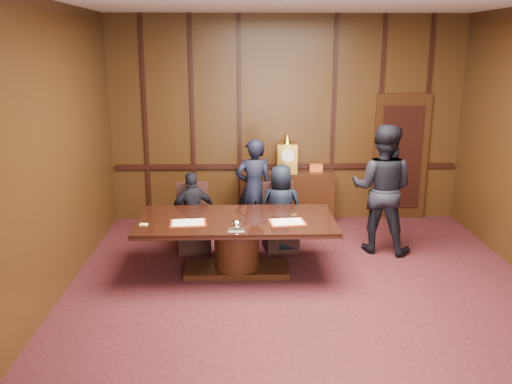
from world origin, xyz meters
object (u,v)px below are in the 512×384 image
at_px(conference_table, 237,236).
at_px(witness_left, 254,189).
at_px(witness_right, 382,189).
at_px(sideboard, 287,195).
at_px(signatory_right, 281,208).
at_px(signatory_left, 193,212).

relative_size(conference_table, witness_left, 1.63).
bearing_deg(witness_right, witness_left, 5.48).
height_order(sideboard, signatory_right, sideboard).
xyz_separation_m(signatory_right, witness_right, (1.48, -0.04, 0.29)).
bearing_deg(sideboard, witness_left, -126.10).
distance_m(conference_table, signatory_right, 1.04).
bearing_deg(conference_table, signatory_left, 129.09).
height_order(sideboard, signatory_left, sideboard).
xyz_separation_m(signatory_right, witness_left, (-0.38, 0.56, 0.15)).
bearing_deg(witness_left, signatory_right, 118.72).
height_order(signatory_left, witness_right, witness_right).
relative_size(signatory_left, signatory_right, 0.92).
relative_size(signatory_left, witness_right, 0.63).
relative_size(signatory_right, witness_right, 0.69).
bearing_deg(witness_right, sideboard, -24.15).
height_order(signatory_left, signatory_right, signatory_right).
height_order(sideboard, conference_table, sideboard).
bearing_deg(signatory_left, witness_right, 160.48).
xyz_separation_m(sideboard, signatory_left, (-1.50, -1.36, 0.12)).
xyz_separation_m(sideboard, signatory_right, (-0.20, -1.36, 0.17)).
height_order(conference_table, signatory_right, signatory_right).
relative_size(sideboard, signatory_right, 1.22).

